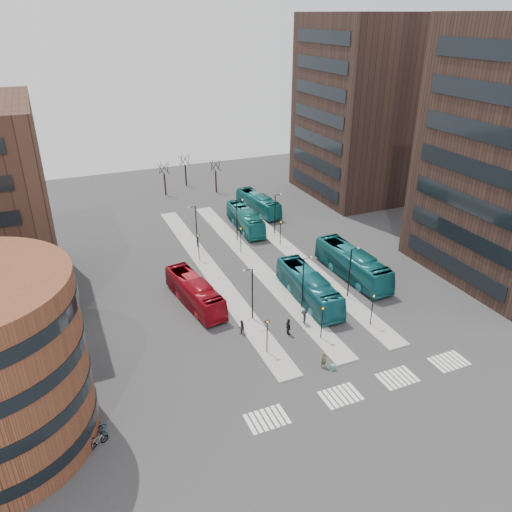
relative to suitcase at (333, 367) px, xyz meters
name	(u,v)px	position (x,y,z in m)	size (l,w,h in m)	color
ground	(378,424)	(-0.17, -7.32, -0.27)	(160.00, 160.00, 0.00)	#2D2D30
island_left	(212,272)	(-4.17, 22.68, -0.19)	(2.50, 45.00, 0.15)	gray
island_mid	(255,264)	(1.83, 22.68, -0.19)	(2.50, 45.00, 0.15)	gray
island_right	(295,256)	(7.83, 22.68, -0.19)	(2.50, 45.00, 0.15)	gray
suitcase	(333,367)	(0.00, 0.00, 0.00)	(0.43, 0.34, 0.54)	navy
red_bus	(195,292)	(-8.30, 16.22, 1.28)	(2.60, 11.13, 3.10)	maroon
teal_bus_a	(309,287)	(3.91, 11.92, 1.42)	(2.83, 12.10, 3.37)	#145C67
teal_bus_b	(245,219)	(5.22, 34.43, 1.30)	(2.63, 11.26, 3.14)	#156C6B
teal_bus_c	(352,264)	(11.61, 14.76, 1.53)	(3.01, 12.88, 3.59)	#146068
teal_bus_d	(258,203)	(9.87, 40.18, 1.26)	(2.56, 10.96, 3.05)	#146768
traveller	(324,360)	(-0.59, 0.67, 0.53)	(0.58, 0.38, 1.60)	#494B2D
commuter_a	(241,327)	(-5.62, 8.75, 0.50)	(0.75, 0.58, 1.54)	black
commuter_b	(288,327)	(-1.26, 6.67, 0.65)	(1.08, 0.45, 1.84)	black
commuter_c	(304,318)	(1.02, 7.59, 0.62)	(1.15, 0.66, 1.79)	black
bicycle_near	(96,433)	(-21.17, 0.12, 0.17)	(0.58, 1.66, 0.87)	gray
bicycle_mid	(98,441)	(-21.17, -0.86, 0.26)	(0.50, 1.76, 1.06)	gray
bicycle_far	(96,430)	(-21.17, 0.48, 0.19)	(0.61, 1.74, 0.92)	gray
crosswalk_stripes	(367,387)	(1.58, -3.32, -0.26)	(22.35, 2.40, 0.01)	silver
tower_far	(369,108)	(31.80, 42.68, 14.73)	(20.12, 20.00, 30.00)	#33231C
sign_poles	(275,271)	(1.43, 15.67, 2.14)	(12.45, 22.12, 3.65)	black
lamp_posts	(266,245)	(2.46, 20.68, 3.31)	(14.04, 20.24, 6.12)	black
bare_trees	(189,177)	(2.49, 55.34, 2.46)	(10.97, 8.14, 5.90)	black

